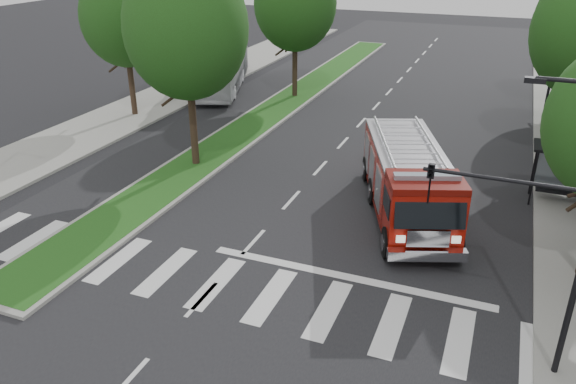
# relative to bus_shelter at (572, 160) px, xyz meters

# --- Properties ---
(ground) EXTENTS (140.00, 140.00, 0.00)m
(ground) POSITION_rel_bus_shelter_xyz_m (-11.20, -8.15, -2.04)
(ground) COLOR black
(ground) RESTS_ON ground
(sidewalk_left) EXTENTS (5.00, 80.00, 0.15)m
(sidewalk_left) POSITION_rel_bus_shelter_xyz_m (-25.70, 1.85, -1.96)
(sidewalk_left) COLOR gray
(sidewalk_left) RESTS_ON ground
(median) EXTENTS (3.00, 50.00, 0.15)m
(median) POSITION_rel_bus_shelter_xyz_m (-17.20, 9.85, -1.96)
(median) COLOR gray
(median) RESTS_ON ground
(bus_shelter) EXTENTS (3.20, 1.60, 2.61)m
(bus_shelter) POSITION_rel_bus_shelter_xyz_m (0.00, 0.00, 0.00)
(bus_shelter) COLOR black
(bus_shelter) RESTS_ON ground
(tree_right_far) EXTENTS (5.00, 5.00, 8.73)m
(tree_right_far) POSITION_rel_bus_shelter_xyz_m (0.30, 15.85, 3.80)
(tree_right_far) COLOR black
(tree_right_far) RESTS_ON ground
(tree_median_near) EXTENTS (5.80, 5.80, 10.16)m
(tree_median_near) POSITION_rel_bus_shelter_xyz_m (-17.20, -2.15, 4.77)
(tree_median_near) COLOR black
(tree_median_near) RESTS_ON ground
(tree_median_far) EXTENTS (5.60, 5.60, 9.72)m
(tree_median_far) POSITION_rel_bus_shelter_xyz_m (-17.20, 11.85, 4.45)
(tree_median_far) COLOR black
(tree_median_far) RESTS_ON ground
(tree_left_mid) EXTENTS (5.20, 5.20, 9.16)m
(tree_left_mid) POSITION_rel_bus_shelter_xyz_m (-25.20, 3.85, 4.12)
(tree_left_mid) COLOR black
(tree_left_mid) RESTS_ON ground
(streetlight_right_near) EXTENTS (4.08, 0.22, 8.00)m
(streetlight_right_near) POSITION_rel_bus_shelter_xyz_m (-1.59, -11.65, 2.63)
(streetlight_right_near) COLOR black
(streetlight_right_near) RESTS_ON ground
(streetlight_right_far) EXTENTS (2.11, 0.20, 8.00)m
(streetlight_right_far) POSITION_rel_bus_shelter_xyz_m (-0.85, 11.85, 2.44)
(streetlight_right_far) COLOR black
(streetlight_right_far) RESTS_ON ground
(fire_engine) EXTENTS (5.72, 9.50, 3.16)m
(fire_engine) POSITION_rel_bus_shelter_xyz_m (-6.29, -3.56, -0.52)
(fire_engine) COLOR #5E0A05
(fire_engine) RESTS_ON ground
(city_bus) EXTENTS (6.42, 11.76, 3.21)m
(city_bus) POSITION_rel_bus_shelter_xyz_m (-23.20, 12.22, -0.43)
(city_bus) COLOR silver
(city_bus) RESTS_ON ground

